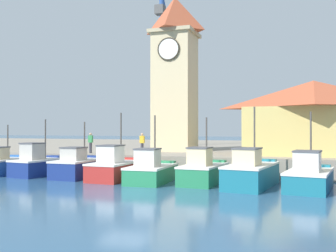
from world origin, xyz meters
TOP-DOWN VIEW (x-y plane):
  - ground_plane at (0.00, 0.00)m, footprint 300.00×300.00m
  - quay_wharf at (0.00, 27.53)m, footprint 120.00×40.00m
  - fishing_boat_far_left at (-12.00, 4.46)m, footprint 2.60×4.51m
  - fishing_boat_left_outer at (-8.89, 4.58)m, footprint 2.62×4.35m
  - fishing_boat_left_inner at (-5.65, 4.65)m, footprint 2.26×4.54m
  - fishing_boat_mid_left at (-2.70, 4.26)m, footprint 2.34×4.70m
  - fishing_boat_center at (-0.09, 3.90)m, footprint 2.39×4.67m
  - fishing_boat_mid_right at (3.06, 4.41)m, footprint 2.29×4.58m
  - fishing_boat_right_inner at (5.96, 3.93)m, footprint 2.79×5.48m
  - fishing_boat_right_outer at (9.04, 3.97)m, footprint 2.77×5.20m
  - clock_tower at (-1.99, 14.20)m, footprint 3.83×3.83m
  - warehouse_right at (9.42, 12.70)m, footprint 10.16×6.54m
  - port_crane_near at (-6.56, 23.26)m, footprint 2.40×7.57m
  - dock_worker_near_tower at (-7.35, 8.95)m, footprint 0.34×0.22m
  - dock_worker_along_quay at (-2.94, 9.10)m, footprint 0.34×0.22m

SIDE VIEW (x-z plane):
  - ground_plane at x=0.00m, z-range 0.00..0.00m
  - quay_wharf at x=0.00m, z-range 0.00..1.35m
  - fishing_boat_center at x=-0.09m, z-range -1.37..2.77m
  - fishing_boat_far_left at x=-12.00m, z-range -1.09..2.50m
  - fishing_boat_right_outer at x=9.04m, z-range -1.41..2.84m
  - fishing_boat_left_inner at x=-5.65m, z-range -1.14..2.63m
  - fishing_boat_mid_right at x=3.06m, z-range -1.25..2.75m
  - fishing_boat_mid_left at x=-2.70m, z-range -1.41..2.94m
  - fishing_boat_left_outer at x=-8.89m, z-range -1.21..2.76m
  - fishing_boat_right_inner at x=5.96m, z-range -1.49..3.08m
  - dock_worker_near_tower at x=-7.35m, z-range 1.38..3.00m
  - dock_worker_along_quay at x=-2.94m, z-range 1.38..3.00m
  - warehouse_right at x=9.42m, z-range 1.41..6.96m
  - port_crane_near at x=-6.56m, z-range -0.72..16.93m
  - clock_tower at x=-1.99m, z-range 0.94..16.10m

